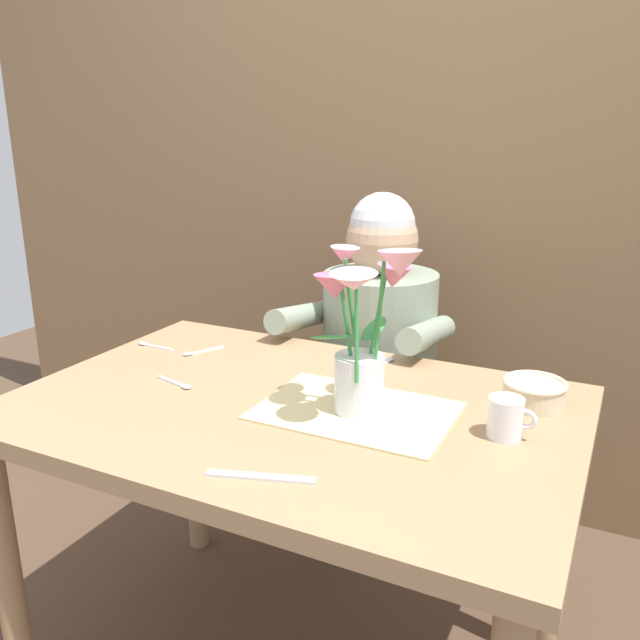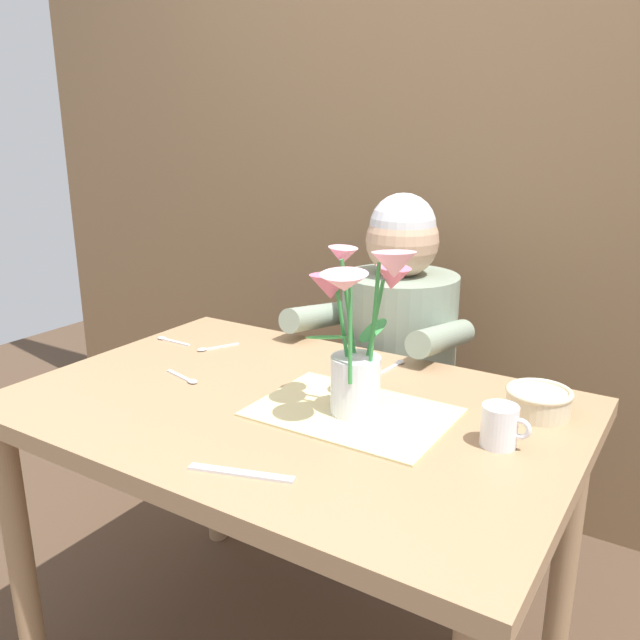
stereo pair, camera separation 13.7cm
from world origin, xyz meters
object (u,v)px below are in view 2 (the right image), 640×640
object	(u,v)px
seated_person	(397,383)
dinner_knife	(241,473)
ceramic_bowl	(539,401)
flower_vase	(359,332)
coffee_cup	(500,426)

from	to	relation	value
seated_person	dinner_knife	size ratio (longest dim) A/B	5.97
seated_person	dinner_knife	distance (m)	0.94
ceramic_bowl	dinner_knife	world-z (taller)	ceramic_bowl
ceramic_bowl	flower_vase	bearing A→B (deg)	-146.11
dinner_knife	coffee_cup	distance (m)	0.48
flower_vase	ceramic_bowl	world-z (taller)	flower_vase
seated_person	coffee_cup	world-z (taller)	seated_person
coffee_cup	dinner_knife	bearing A→B (deg)	-135.15
seated_person	flower_vase	xyz separation A→B (m)	(0.19, -0.60, 0.36)
flower_vase	coffee_cup	distance (m)	0.32
dinner_knife	coffee_cup	world-z (taller)	coffee_cup
flower_vase	ceramic_bowl	size ratio (longest dim) A/B	2.60
ceramic_bowl	dinner_knife	distance (m)	0.64
flower_vase	dinner_knife	bearing A→B (deg)	-99.99
seated_person	flower_vase	distance (m)	0.73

